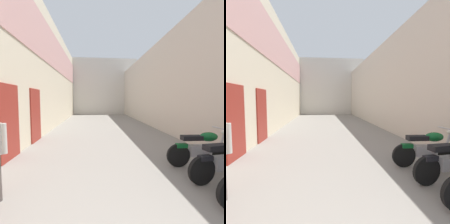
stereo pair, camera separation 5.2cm
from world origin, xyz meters
The scene contains 5 objects.
ground_plane centered at (0.00, 8.45, 0.00)m, with size 36.89×36.89×0.00m, color gray.
building_left centered at (-3.30, 10.39, 3.33)m, with size 0.45×20.89×6.62m.
building_right centered at (3.31, 10.44, 2.58)m, with size 0.45×20.89×5.16m.
building_far_end centered at (0.00, 21.89, 3.39)m, with size 9.21×2.00×6.78m, color beige.
motorcycle_fifth centered at (2.17, 4.52, 0.50)m, with size 1.85×0.58×1.04m.
Camera 2 is at (-0.59, 0.48, 1.74)m, focal length 26.85 mm.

